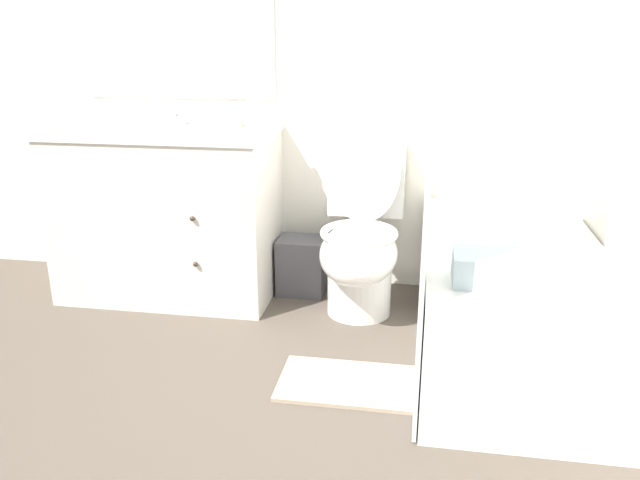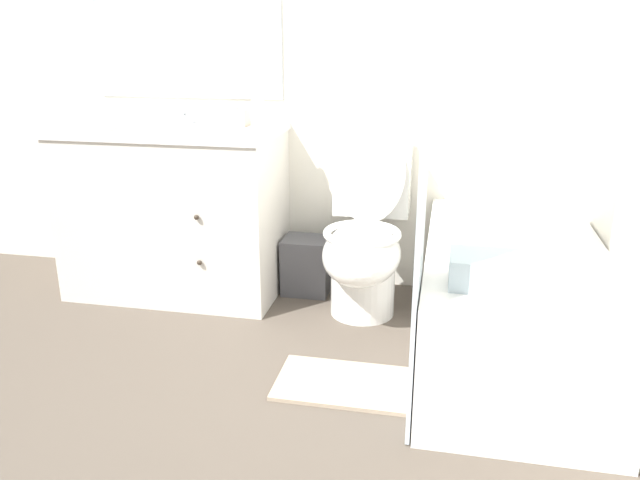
{
  "view_description": "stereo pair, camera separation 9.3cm",
  "coord_description": "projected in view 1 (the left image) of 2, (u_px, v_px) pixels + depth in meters",
  "views": [
    {
      "loc": [
        0.54,
        -1.66,
        1.32
      ],
      "look_at": [
        0.14,
        0.69,
        0.52
      ],
      "focal_mm": 35.0,
      "sensor_mm": 36.0,
      "label": 1
    },
    {
      "loc": [
        0.63,
        -1.64,
        1.32
      ],
      "look_at": [
        0.14,
        0.69,
        0.52
      ],
      "focal_mm": 35.0,
      "sensor_mm": 36.0,
      "label": 2
    }
  ],
  "objects": [
    {
      "name": "ground_plane",
      "position": [
        243.0,
        452.0,
        2.05
      ],
      "size": [
        14.0,
        14.0,
        0.0
      ],
      "primitive_type": "plane",
      "color": "brown"
    },
    {
      "name": "wall_back",
      "position": [
        319.0,
        45.0,
        3.11
      ],
      "size": [
        8.0,
        0.06,
        2.5
      ],
      "color": "white",
      "rests_on": "ground_plane"
    },
    {
      "name": "vanity_cabinet",
      "position": [
        169.0,
        212.0,
        3.19
      ],
      "size": [
        1.09,
        0.61,
        0.86
      ],
      "color": "silver",
      "rests_on": "ground_plane"
    },
    {
      "name": "sink_faucet",
      "position": [
        176.0,
        117.0,
        3.21
      ],
      "size": [
        0.14,
        0.12,
        0.12
      ],
      "color": "silver",
      "rests_on": "vanity_cabinet"
    },
    {
      "name": "toilet",
      "position": [
        361.0,
        239.0,
        3.0
      ],
      "size": [
        0.38,
        0.7,
        0.91
      ],
      "color": "white",
      "rests_on": "ground_plane"
    },
    {
      "name": "bathtub",
      "position": [
        508.0,
        300.0,
        2.61
      ],
      "size": [
        0.7,
        1.4,
        0.49
      ],
      "color": "white",
      "rests_on": "ground_plane"
    },
    {
      "name": "shower_curtain",
      "position": [
        430.0,
        143.0,
        1.95
      ],
      "size": [
        0.01,
        0.37,
        1.95
      ],
      "color": "silver",
      "rests_on": "ground_plane"
    },
    {
      "name": "wastebasket",
      "position": [
        302.0,
        266.0,
        3.27
      ],
      "size": [
        0.24,
        0.2,
        0.3
      ],
      "color": "#4C4C51",
      "rests_on": "ground_plane"
    },
    {
      "name": "tissue_box",
      "position": [
        227.0,
        117.0,
        3.12
      ],
      "size": [
        0.14,
        0.11,
        0.11
      ],
      "color": "beige",
      "rests_on": "vanity_cabinet"
    },
    {
      "name": "soap_dispenser",
      "position": [
        253.0,
        114.0,
        2.98
      ],
      "size": [
        0.06,
        0.06,
        0.18
      ],
      "color": "white",
      "rests_on": "vanity_cabinet"
    },
    {
      "name": "hand_towel_folded",
      "position": [
        76.0,
        124.0,
        2.97
      ],
      "size": [
        0.27,
        0.17,
        0.07
      ],
      "color": "white",
      "rests_on": "vanity_cabinet"
    },
    {
      "name": "bath_towel_folded",
      "position": [
        497.0,
        268.0,
        2.13
      ],
      "size": [
        0.29,
        0.2,
        0.11
      ],
      "color": "silver",
      "rests_on": "bathtub"
    },
    {
      "name": "bath_mat",
      "position": [
        352.0,
        384.0,
        2.44
      ],
      "size": [
        0.57,
        0.33,
        0.02
      ],
      "color": "tan",
      "rests_on": "ground_plane"
    }
  ]
}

